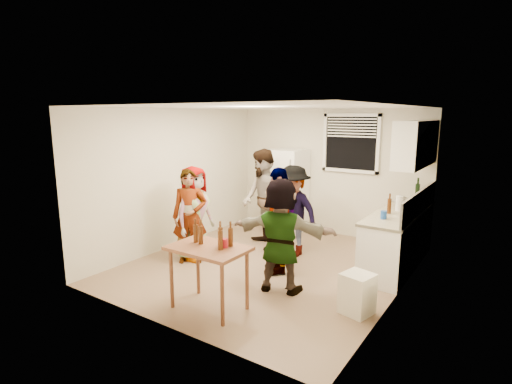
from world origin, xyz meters
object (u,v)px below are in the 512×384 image
Objects in this scene: blue_cup at (383,219)px; guest_orange at (280,290)px; refrigerator at (287,191)px; guest_stripe at (191,262)px; serving_table at (210,308)px; guest_back_right at (292,255)px; guest_grey at (196,258)px; red_cup at (225,247)px; guest_black at (278,271)px; trash_bin at (357,294)px; kettle at (401,208)px; wine_bottle at (417,201)px; beer_bottle_table at (221,249)px; beer_bottle_counter at (389,214)px; guest_back_left at (263,247)px.

guest_orange is (-1.01, -1.22, -0.90)m from blue_cup.
refrigerator is 14.21× the size of blue_cup.
blue_cup is 3.13m from guest_stripe.
guest_back_right is (-0.08, 2.29, 0.00)m from serving_table.
red_cup is at bearing -126.22° from guest_grey.
trash_bin is at bearing 27.85° from guest_black.
wine_bottle is at bearing 67.39° from kettle.
beer_bottle_table is 0.09m from red_cup.
guest_orange is at bearing -121.87° from beer_bottle_counter.
kettle is 2.51m from guest_back_left.
red_cup is at bearing -36.83° from guest_black.
beer_bottle_counter is 0.14× the size of guest_black.
beer_bottle_counter is at bearing -64.96° from guest_grey.
red_cup is (-0.01, 0.09, 0.00)m from beer_bottle_table.
red_cup is at bearing -111.50° from wine_bottle.
guest_grey is (-2.96, -2.48, -0.90)m from wine_bottle.
red_cup is at bearing 58.53° from guest_orange.
guest_orange is at bearing 71.33° from red_cup.
blue_cup is at bearing 57.92° from red_cup.
blue_cup is at bearing 75.38° from guest_black.
beer_bottle_table reaches higher than guest_orange.
kettle is 3.31m from beer_bottle_table.
red_cup is at bearing -149.58° from trash_bin.
serving_table reaches higher than guest_grey.
guest_back_right is at bearing 92.01° from serving_table.
guest_stripe is (-1.30, 1.06, 0.00)m from serving_table.
guest_back_left is at bearing -62.23° from guest_orange.
guest_grey is 1.67m from guest_back_right.
kettle is 0.88m from blue_cup.
guest_stripe is 0.86× the size of guest_back_left.
guest_grey is 0.17m from guest_stripe.
guest_orange is at bearing -39.50° from guest_stripe.
guest_orange is at bearing -6.80° from guest_black.
guest_back_right is 0.99× the size of guest_orange.
guest_stripe is (-0.41, -2.45, -0.85)m from refrigerator.
refrigerator is at bearing 136.08° from guest_back_left.
beer_bottle_table is at bearing -71.13° from guest_stripe.
serving_table is (-1.60, -3.71, -0.90)m from wine_bottle.
guest_back_left is (0.57, 1.28, 0.00)m from guest_stripe.
guest_orange is at bearing -56.92° from guest_back_right.
wine_bottle is (0.10, 0.67, -0.00)m from kettle.
wine_bottle reaches higher than guest_back_left.
trash_bin is 0.32× the size of guest_grey.
guest_grey is at bearing -119.13° from guest_black.
beer_bottle_counter reaches higher than guest_stripe.
guest_back_left is 1.18m from guest_black.
refrigerator is at bearing 133.48° from trash_bin.
guest_back_right is at bearing 175.30° from blue_cup.
serving_table is at bearing -124.36° from blue_cup.
kettle is 0.27× the size of serving_table.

